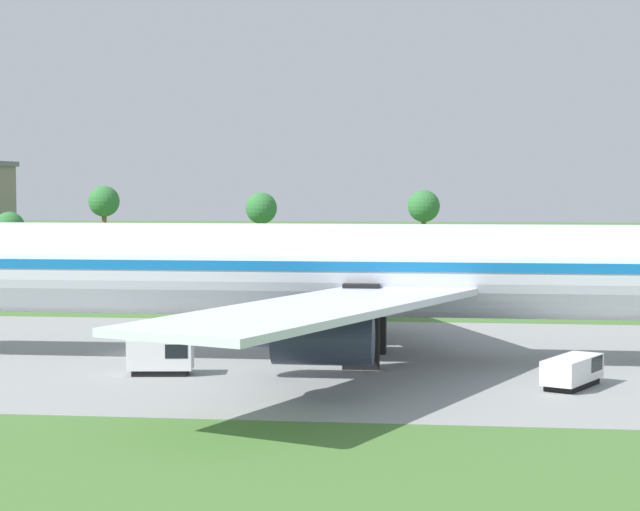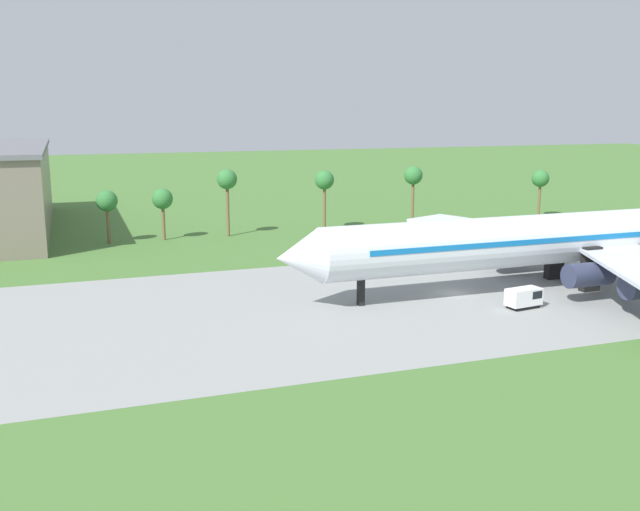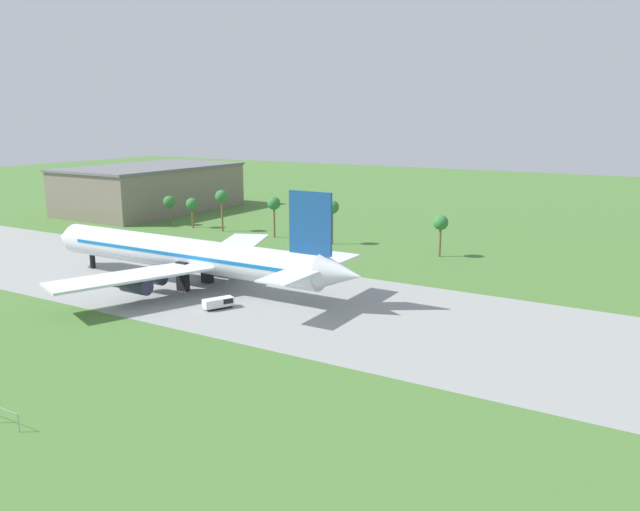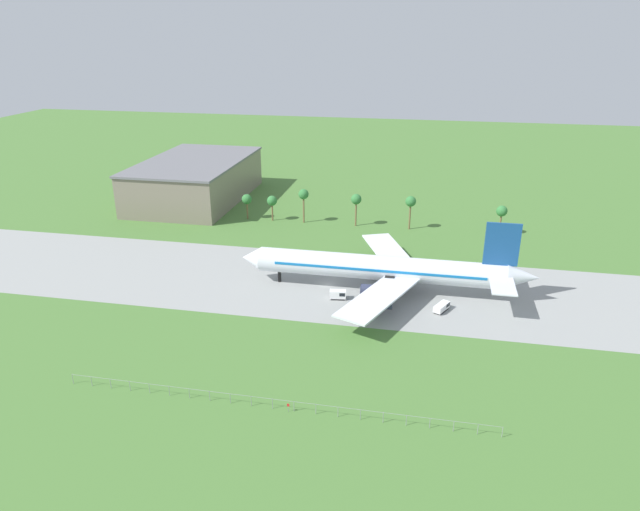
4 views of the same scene
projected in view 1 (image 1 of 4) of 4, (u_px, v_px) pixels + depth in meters
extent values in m
plane|color=#477233|center=(135.00, 354.00, 83.33)|extent=(600.00, 600.00, 0.00)
cube|color=gray|center=(135.00, 354.00, 83.33)|extent=(320.00, 44.00, 0.02)
cylinder|color=silver|center=(320.00, 270.00, 80.22)|extent=(63.47, 6.42, 6.42)
cube|color=#146BB7|center=(320.00, 263.00, 80.19)|extent=(53.95, 6.55, 0.64)
cube|color=silver|center=(318.00, 309.00, 65.68)|extent=(18.64, 30.10, 0.44)
cube|color=silver|center=(361.00, 271.00, 94.50)|extent=(18.64, 30.10, 0.44)
cylinder|color=#2D334C|center=(294.00, 326.00, 72.85)|extent=(5.78, 2.89, 2.89)
cylinder|color=#2D334C|center=(323.00, 340.00, 66.18)|extent=(5.78, 2.89, 2.89)
cylinder|color=#2D334C|center=(323.00, 301.00, 88.12)|extent=(5.78, 2.89, 2.89)
cylinder|color=#2D334C|center=(364.00, 294.00, 94.17)|extent=(5.78, 2.89, 2.89)
cube|color=black|center=(361.00, 327.00, 76.55)|extent=(2.40, 1.20, 5.68)
cube|color=black|center=(369.00, 315.00, 83.55)|extent=(2.40, 1.20, 5.68)
cube|color=black|center=(572.00, 384.00, 69.69)|extent=(3.64, 4.83, 0.40)
cube|color=white|center=(572.00, 369.00, 69.64)|extent=(4.17, 5.63, 1.46)
cube|color=black|center=(581.00, 362.00, 70.83)|extent=(2.66, 2.57, 0.90)
cube|color=black|center=(161.00, 372.00, 74.35)|extent=(3.72, 2.26, 0.40)
cube|color=white|center=(160.00, 354.00, 74.28)|extent=(4.36, 2.54, 1.95)
cube|color=black|center=(178.00, 349.00, 74.28)|extent=(1.71, 2.22, 0.90)
cylinder|color=brown|center=(105.00, 248.00, 134.17)|extent=(0.56, 0.56, 9.70)
sphere|color=#337538|center=(104.00, 201.00, 133.83)|extent=(3.60, 3.60, 3.60)
cylinder|color=brown|center=(261.00, 253.00, 131.96)|extent=(0.56, 0.56, 8.94)
sphere|color=#337538|center=(261.00, 208.00, 131.64)|extent=(3.60, 3.60, 3.60)
cylinder|color=brown|center=(424.00, 253.00, 129.71)|extent=(0.56, 0.56, 9.22)
sphere|color=#337538|center=(424.00, 206.00, 129.40)|extent=(3.60, 3.60, 3.60)
cylinder|color=brown|center=(10.00, 260.00, 135.65)|extent=(0.56, 0.56, 6.67)
sphere|color=#337538|center=(9.00, 227.00, 135.40)|extent=(3.60, 3.60, 3.60)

